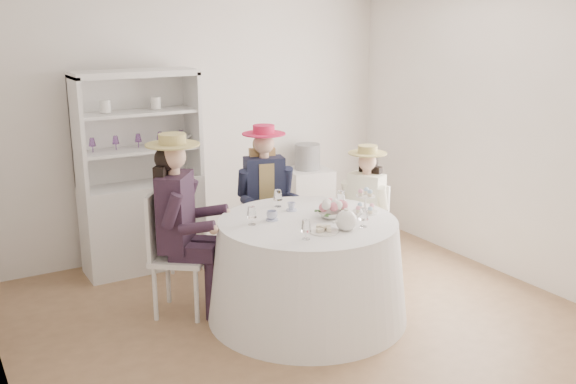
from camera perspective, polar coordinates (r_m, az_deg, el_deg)
ground at (r=5.54m, az=0.53°, el=-10.77°), size 4.50×4.50×0.00m
wall_back at (r=6.86m, az=-8.13°, el=6.01°), size 4.50×0.00×4.50m
wall_front at (r=3.60m, az=17.28°, el=-2.94°), size 4.50×0.00×4.50m
wall_right at (r=6.53m, az=17.79°, el=4.98°), size 0.00×4.50×4.50m
tea_table at (r=5.36m, az=1.73°, el=-6.83°), size 1.66×1.66×0.84m
hutch at (r=6.46m, az=-12.88°, el=-0.73°), size 1.26×0.69×1.96m
side_table at (r=7.41m, az=1.71°, el=-0.83°), size 0.55×0.55×0.77m
hatbox at (r=7.28m, az=1.74°, el=3.16°), size 0.34×0.34×0.29m
guest_left at (r=5.33m, az=-9.67°, el=-2.01°), size 0.66×0.64×1.54m
guest_mid at (r=6.17m, az=-2.07°, el=0.13°), size 0.55×0.59×1.46m
guest_right at (r=6.14m, az=6.84°, el=-1.03°), size 0.54×0.49×1.28m
spare_chair at (r=6.39m, az=-9.18°, el=-2.39°), size 0.46×0.46×0.97m
teacup_a at (r=5.20m, az=-1.43°, el=-2.16°), size 0.12×0.12×0.07m
teacup_b at (r=5.46m, az=0.31°, el=-1.34°), size 0.09×0.09×0.06m
teacup_c at (r=5.42m, az=3.50°, el=-1.43°), size 0.11×0.11×0.07m
flower_bowl at (r=5.27m, az=3.78°, el=-2.08°), size 0.20×0.20×0.05m
flower_arrangement at (r=5.26m, az=3.98°, el=-1.26°), size 0.20×0.21×0.08m
table_teapot at (r=4.98m, az=5.21°, el=-2.53°), size 0.24×0.17×0.18m
sandwich_plate at (r=4.93m, az=3.17°, el=-3.42°), size 0.23×0.23×0.05m
cupcake_stand at (r=5.43m, az=6.88°, el=-1.07°), size 0.22×0.22×0.20m
stemware_set at (r=5.19m, az=1.78°, el=-1.73°), size 0.96×0.93×0.15m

